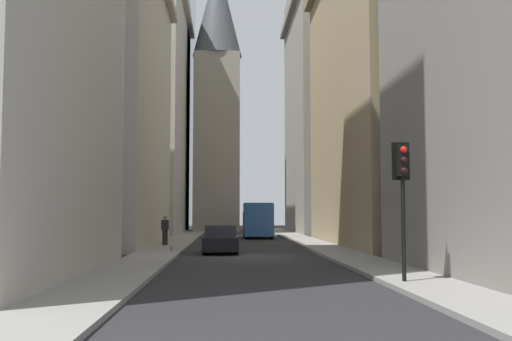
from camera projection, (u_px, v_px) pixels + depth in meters
ground_plane at (250, 256)px, 27.78m from camera, size 135.00×135.00×0.00m
sidewalk_right at (154, 255)px, 27.57m from camera, size 90.00×2.20×0.14m
sidewalk_left at (343, 255)px, 28.01m from camera, size 90.00×2.20×0.14m
building_left_midfar at (409, 71)px, 37.62m from camera, size 19.65×10.50×22.37m
building_left_far at (341, 106)px, 60.30m from camera, size 16.93×10.50×26.06m
building_right_far at (135, 103)px, 59.83m from camera, size 19.48×10.50×26.49m
building_right_midfar at (80, 91)px, 37.73m from camera, size 16.70×10.50×19.77m
glass_tower_distant at (137, 5)px, 73.65m from camera, size 16.66×14.00×56.40m
church_spire at (217, 88)px, 65.65m from camera, size 5.53×5.53×30.71m
delivery_truck at (257, 220)px, 48.01m from camera, size 6.46×2.25×2.84m
sedan_black at (221, 240)px, 30.23m from camera, size 4.30×1.78×1.42m
traffic_light_foreground at (403, 178)px, 16.72m from camera, size 0.43×0.52×3.97m
pedestrian at (165, 229)px, 35.25m from camera, size 0.26×0.44×1.77m
discarded_bottle at (171, 249)px, 29.71m from camera, size 0.07×0.07×0.27m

